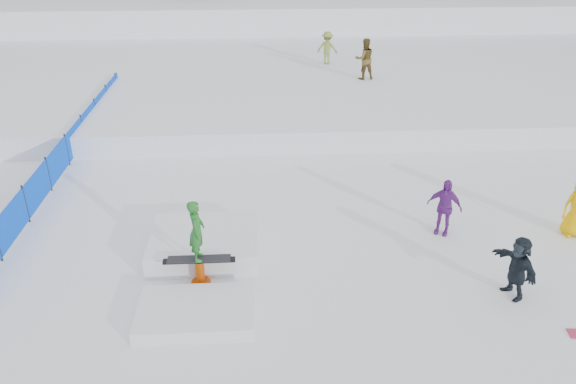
{
  "coord_description": "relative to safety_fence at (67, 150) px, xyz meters",
  "views": [
    {
      "loc": [
        -0.27,
        -10.86,
        7.6
      ],
      "look_at": [
        0.5,
        2.0,
        1.1
      ],
      "focal_mm": 35.0,
      "sensor_mm": 36.0,
      "label": 1
    }
  ],
  "objects": [
    {
      "name": "walker_olive",
      "position": [
        11.09,
        7.06,
        1.15
      ],
      "size": [
        0.96,
        0.8,
        1.79
      ],
      "primitive_type": "imported",
      "rotation": [
        0.0,
        0.0,
        3.29
      ],
      "color": "brown",
      "rests_on": "snow_midrise"
    },
    {
      "name": "snow_berm",
      "position": [
        6.5,
        23.4,
        0.65
      ],
      "size": [
        60.0,
        14.0,
        2.4
      ],
      "primitive_type": "cube",
      "color": "white",
      "rests_on": "ground"
    },
    {
      "name": "ground",
      "position": [
        6.5,
        -6.6,
        -0.55
      ],
      "size": [
        120.0,
        120.0,
        0.0
      ],
      "primitive_type": "plane",
      "color": "white"
    },
    {
      "name": "jib_rail_feature",
      "position": [
        4.88,
        -6.35,
        -0.25
      ],
      "size": [
        2.6,
        4.4,
        2.11
      ],
      "color": "white",
      "rests_on": "ground"
    },
    {
      "name": "safety_fence",
      "position": [
        0.0,
        0.0,
        0.0
      ],
      "size": [
        0.05,
        16.0,
        1.1
      ],
      "color": "blue",
      "rests_on": "ground"
    },
    {
      "name": "snow_midrise",
      "position": [
        6.5,
        9.4,
        -0.15
      ],
      "size": [
        50.0,
        18.0,
        0.8
      ],
      "primitive_type": "cube",
      "color": "white",
      "rests_on": "ground"
    },
    {
      "name": "walker_ygreen",
      "position": [
        9.78,
        9.86,
        1.03
      ],
      "size": [
        1.14,
        0.88,
        1.56
      ],
      "primitive_type": "imported",
      "rotation": [
        0.0,
        0.0,
        2.81
      ],
      "color": "olive",
      "rests_on": "snow_midrise"
    },
    {
      "name": "spectator_dark",
      "position": [
        11.76,
        -7.74,
        0.18
      ],
      "size": [
        0.74,
        1.42,
        1.46
      ],
      "primitive_type": "imported",
      "rotation": [
        0.0,
        0.0,
        -1.33
      ],
      "color": "black",
      "rests_on": "ground"
    },
    {
      "name": "spectator_purple",
      "position": [
        11.0,
        -5.03,
        0.22
      ],
      "size": [
        0.96,
        0.78,
        1.54
      ],
      "primitive_type": "imported",
      "rotation": [
        0.0,
        0.0,
        -0.54
      ],
      "color": "#71288E",
      "rests_on": "ground"
    }
  ]
}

